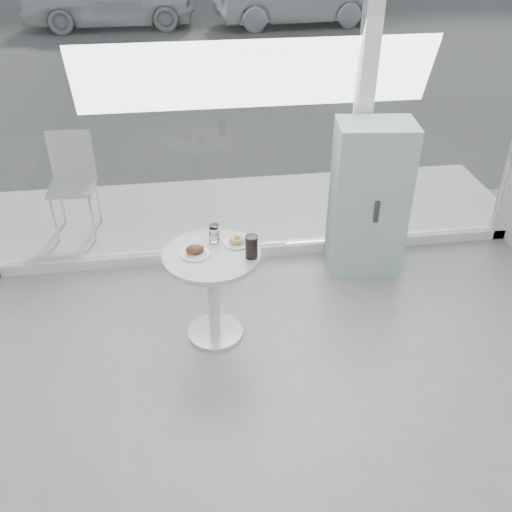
{
  "coord_description": "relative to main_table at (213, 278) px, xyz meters",
  "views": [
    {
      "loc": [
        -0.65,
        -1.57,
        3.05
      ],
      "look_at": [
        -0.2,
        1.7,
        0.85
      ],
      "focal_mm": 40.0,
      "sensor_mm": 36.0,
      "label": 1
    }
  ],
  "objects": [
    {
      "name": "patio_chair",
      "position": [
        -1.24,
        1.78,
        0.06
      ],
      "size": [
        0.45,
        0.45,
        0.99
      ],
      "rotation": [
        0.0,
        0.0,
        -0.05
      ],
      "color": "silver",
      "rests_on": "patio_deck"
    },
    {
      "name": "cola_glass",
      "position": [
        0.28,
        -0.09,
        0.3
      ],
      "size": [
        0.09,
        0.09,
        0.17
      ],
      "color": "white",
      "rests_on": "main_table"
    },
    {
      "name": "patio_deck",
      "position": [
        0.5,
        1.9,
        -0.53
      ],
      "size": [
        5.6,
        1.6,
        0.05
      ],
      "primitive_type": "cube",
      "color": "silver",
      "rests_on": "ground"
    },
    {
      "name": "water_tumbler_b",
      "position": [
        0.03,
        0.16,
        0.27
      ],
      "size": [
        0.07,
        0.07,
        0.12
      ],
      "color": "white",
      "rests_on": "main_table"
    },
    {
      "name": "storefront",
      "position": [
        0.57,
        1.1,
        1.16
      ],
      "size": [
        5.0,
        0.14,
        3.0
      ],
      "color": "white",
      "rests_on": "ground"
    },
    {
      "name": "plate_fritter",
      "position": [
        -0.11,
        0.01,
        0.25
      ],
      "size": [
        0.22,
        0.22,
        0.07
      ],
      "color": "white",
      "rests_on": "main_table"
    },
    {
      "name": "street",
      "position": [
        0.5,
        14.1,
        -0.55
      ],
      "size": [
        40.0,
        24.0,
        0.0
      ],
      "primitive_type": "cube",
      "color": "#383838",
      "rests_on": "ground"
    },
    {
      "name": "plate_donut",
      "position": [
        0.2,
        0.11,
        0.24
      ],
      "size": [
        0.2,
        0.2,
        0.05
      ],
      "color": "white",
      "rests_on": "main_table"
    },
    {
      "name": "room_shell",
      "position": [
        0.5,
        -2.46,
        1.36
      ],
      "size": [
        6.0,
        6.0,
        6.0
      ],
      "color": "silver",
      "rests_on": "ground"
    },
    {
      "name": "main_table",
      "position": [
        0.0,
        0.0,
        0.0
      ],
      "size": [
        0.72,
        0.72,
        0.77
      ],
      "color": "silver",
      "rests_on": "ground"
    },
    {
      "name": "water_tumbler_a",
      "position": [
        0.04,
        0.18,
        0.27
      ],
      "size": [
        0.08,
        0.08,
        0.12
      ],
      "color": "white",
      "rests_on": "main_table"
    },
    {
      "name": "mint_cabinet",
      "position": [
        1.43,
        0.78,
        0.15
      ],
      "size": [
        0.69,
        0.5,
        1.39
      ],
      "rotation": [
        0.0,
        0.0,
        -0.12
      ],
      "color": "#84A896",
      "rests_on": "ground"
    }
  ]
}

